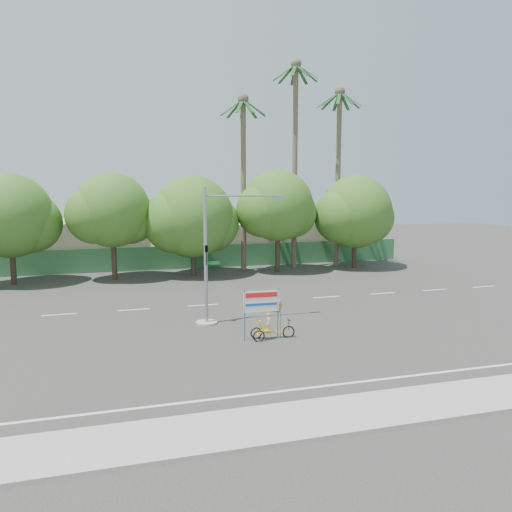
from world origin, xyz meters
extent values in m
plane|color=#33302D|center=(0.00, 0.00, 0.00)|extent=(120.00, 120.00, 0.00)
cube|color=gray|center=(0.00, -7.50, 0.06)|extent=(50.00, 2.40, 0.12)
cube|color=#336B3D|center=(0.00, 21.50, 1.00)|extent=(38.00, 0.08, 2.00)
cube|color=#B4A48F|center=(-10.00, 26.00, 2.00)|extent=(12.00, 8.00, 4.00)
cube|color=#B4A48F|center=(8.00, 26.00, 1.80)|extent=(14.00, 8.00, 3.60)
cylinder|color=#473828|center=(-14.00, 18.00, 1.76)|extent=(0.40, 0.40, 3.52)
sphere|color=#2A591A|center=(-14.00, 18.00, 4.96)|extent=(6.00, 6.00, 6.00)
sphere|color=#2A591A|center=(-12.65, 18.30, 4.40)|extent=(4.32, 4.32, 4.32)
cylinder|color=#473828|center=(-7.00, 18.00, 1.87)|extent=(0.40, 0.40, 3.74)
sphere|color=#2A591A|center=(-7.00, 18.00, 5.27)|extent=(5.60, 5.60, 5.60)
sphere|color=#2A591A|center=(-5.74, 18.30, 4.68)|extent=(4.03, 4.03, 4.03)
sphere|color=#2A591A|center=(-8.26, 17.75, 4.93)|extent=(4.26, 4.26, 4.26)
cylinder|color=#473828|center=(-1.00, 18.00, 1.65)|extent=(0.40, 0.40, 3.30)
sphere|color=#2A591A|center=(-1.00, 18.00, 4.65)|extent=(6.40, 6.40, 6.40)
sphere|color=#2A591A|center=(0.44, 18.30, 4.12)|extent=(4.61, 4.61, 4.61)
sphere|color=#2A591A|center=(-2.44, 17.75, 4.35)|extent=(4.86, 4.86, 4.86)
cylinder|color=#473828|center=(6.00, 18.00, 1.94)|extent=(0.40, 0.40, 3.87)
sphere|color=#2A591A|center=(6.00, 18.00, 5.46)|extent=(5.80, 5.80, 5.80)
sphere|color=#2A591A|center=(7.30, 18.30, 4.84)|extent=(4.18, 4.18, 4.18)
sphere|color=#2A591A|center=(4.70, 17.75, 5.10)|extent=(4.41, 4.41, 4.41)
cylinder|color=#473828|center=(13.00, 18.00, 1.72)|extent=(0.40, 0.40, 3.43)
sphere|color=#2A591A|center=(13.00, 18.00, 4.84)|extent=(6.20, 6.20, 6.20)
sphere|color=#2A591A|center=(14.39, 18.30, 4.29)|extent=(4.46, 4.46, 4.46)
sphere|color=#2A591A|center=(11.61, 17.75, 4.52)|extent=(4.71, 4.71, 4.71)
cylinder|color=#70604C|center=(8.00, 19.50, 8.50)|extent=(0.44, 0.44, 17.00)
sphere|color=#70604C|center=(8.00, 19.50, 17.00)|extent=(0.90, 0.90, 0.90)
cube|color=#1C4C21|center=(8.94, 19.50, 16.34)|extent=(1.91, 0.28, 1.36)
cube|color=#1C4C21|center=(8.72, 20.11, 16.34)|extent=(1.65, 1.44, 1.36)
cube|color=#1C4C21|center=(8.16, 20.43, 16.34)|extent=(0.61, 1.93, 1.36)
cube|color=#1C4C21|center=(7.53, 20.32, 16.34)|extent=(1.20, 1.80, 1.36)
cube|color=#1C4C21|center=(7.11, 19.82, 16.34)|extent=(1.89, 0.92, 1.36)
cube|color=#1C4C21|center=(7.11, 19.18, 16.34)|extent=(1.89, 0.92, 1.36)
cube|color=#1C4C21|center=(7.53, 18.68, 16.34)|extent=(1.20, 1.80, 1.36)
cube|color=#1C4C21|center=(8.16, 18.57, 16.34)|extent=(0.61, 1.93, 1.36)
cube|color=#1C4C21|center=(8.72, 18.89, 16.34)|extent=(1.65, 1.44, 1.36)
cylinder|color=#70604C|center=(12.00, 19.50, 7.50)|extent=(0.44, 0.44, 15.00)
sphere|color=#70604C|center=(12.00, 19.50, 15.00)|extent=(0.90, 0.90, 0.90)
cube|color=#1C4C21|center=(12.94, 19.50, 14.34)|extent=(1.91, 0.28, 1.36)
cube|color=#1C4C21|center=(12.72, 20.11, 14.34)|extent=(1.65, 1.44, 1.36)
cube|color=#1C4C21|center=(12.16, 20.43, 14.34)|extent=(0.61, 1.93, 1.36)
cube|color=#1C4C21|center=(11.53, 20.32, 14.34)|extent=(1.20, 1.80, 1.36)
cube|color=#1C4C21|center=(11.11, 19.82, 14.34)|extent=(1.89, 0.92, 1.36)
cube|color=#1C4C21|center=(11.11, 19.18, 14.34)|extent=(1.89, 0.92, 1.36)
cube|color=#1C4C21|center=(11.53, 18.68, 14.34)|extent=(1.20, 1.80, 1.36)
cube|color=#1C4C21|center=(12.16, 18.57, 14.34)|extent=(0.61, 1.93, 1.36)
cube|color=#1C4C21|center=(12.72, 18.89, 14.34)|extent=(1.65, 1.44, 1.36)
cylinder|color=#70604C|center=(3.50, 19.50, 7.00)|extent=(0.44, 0.44, 14.00)
sphere|color=#70604C|center=(3.50, 19.50, 14.00)|extent=(0.90, 0.90, 0.90)
cube|color=#1C4C21|center=(4.44, 19.50, 13.34)|extent=(1.91, 0.28, 1.36)
cube|color=#1C4C21|center=(4.22, 20.11, 13.34)|extent=(1.65, 1.44, 1.36)
cube|color=#1C4C21|center=(3.66, 20.43, 13.34)|extent=(0.61, 1.93, 1.36)
cube|color=#1C4C21|center=(3.03, 20.32, 13.34)|extent=(1.20, 1.80, 1.36)
cube|color=#1C4C21|center=(2.61, 19.82, 13.34)|extent=(1.89, 0.92, 1.36)
cube|color=#1C4C21|center=(2.61, 19.18, 13.34)|extent=(1.89, 0.92, 1.36)
cube|color=#1C4C21|center=(3.03, 18.68, 13.34)|extent=(1.20, 1.80, 1.36)
cube|color=#1C4C21|center=(3.66, 18.57, 13.34)|extent=(0.61, 1.93, 1.36)
cube|color=#1C4C21|center=(4.22, 18.89, 13.34)|extent=(1.65, 1.44, 1.36)
cylinder|color=gray|center=(-2.50, 4.00, 0.05)|extent=(1.10, 1.10, 0.10)
cylinder|color=gray|center=(-2.50, 4.00, 3.50)|extent=(0.18, 0.18, 7.00)
cylinder|color=gray|center=(-0.50, 4.00, 6.55)|extent=(4.00, 0.10, 0.10)
cube|color=gray|center=(1.40, 4.00, 6.45)|extent=(0.55, 0.20, 0.12)
imported|color=black|center=(-2.50, 3.78, 3.60)|extent=(0.16, 0.20, 1.00)
cube|color=#14662D|center=(-2.15, 4.00, 3.15)|extent=(0.70, 0.04, 0.18)
torus|color=black|center=(0.77, 0.58, 0.26)|extent=(0.60, 0.09, 0.60)
torus|color=black|center=(-0.72, 0.88, 0.25)|extent=(0.56, 0.08, 0.56)
torus|color=black|center=(-0.74, 0.39, 0.25)|extent=(0.56, 0.08, 0.56)
cube|color=yellow|center=(0.02, 0.61, 0.32)|extent=(1.50, 0.11, 0.05)
cube|color=yellow|center=(-0.73, 0.63, 0.26)|extent=(0.07, 0.53, 0.04)
cube|color=yellow|center=(-0.33, 0.62, 0.44)|extent=(0.45, 0.39, 0.05)
cube|color=yellow|center=(-0.57, 0.63, 0.69)|extent=(0.21, 0.38, 0.48)
cylinder|color=black|center=(0.77, 0.58, 0.62)|extent=(0.03, 0.03, 0.49)
cube|color=black|center=(0.77, 0.58, 0.86)|extent=(0.05, 0.40, 0.04)
imported|color=#CCB284|center=(-0.20, 0.61, 0.78)|extent=(0.24, 0.36, 0.95)
cylinder|color=#1656A8|center=(-1.35, 0.65, 1.19)|extent=(0.05, 0.05, 2.38)
cylinder|color=#1656A8|center=(0.24, 0.60, 1.19)|extent=(0.05, 0.05, 2.38)
cube|color=white|center=(-0.55, 0.63, 1.81)|extent=(1.68, 0.10, 0.97)
cube|color=red|center=(-0.55, 0.60, 2.12)|extent=(1.50, 0.07, 0.23)
cube|color=#1656A8|center=(-0.55, 0.60, 1.68)|extent=(1.50, 0.07, 0.12)
cylinder|color=black|center=(0.37, 0.59, 0.93)|extent=(0.02, 0.02, 1.85)
cube|color=red|center=(0.06, 0.60, 1.50)|extent=(0.78, 0.04, 0.58)
camera|label=1|loc=(-6.91, -20.75, 7.05)|focal=35.00mm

